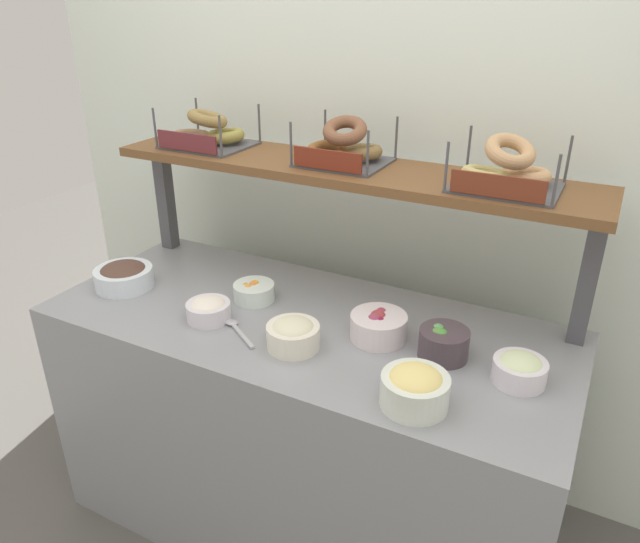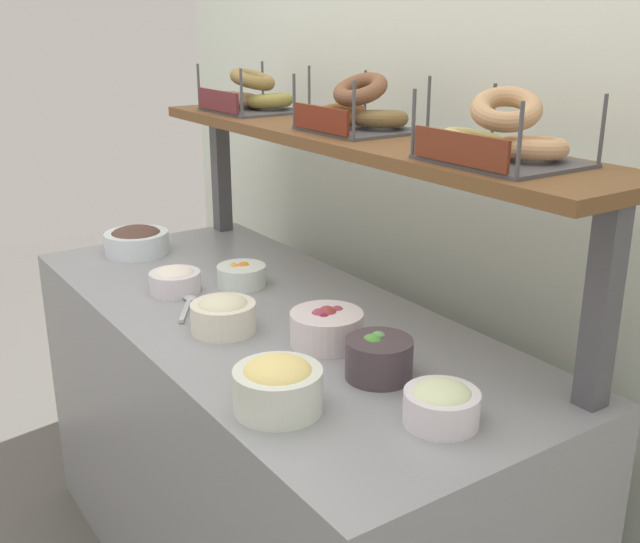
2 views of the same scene
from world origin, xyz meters
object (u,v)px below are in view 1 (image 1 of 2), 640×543
object	(u,v)px
bagel_basket_cinnamon_raisin	(344,148)
bagel_basket_sesame	(506,172)
bowl_chocolate_spread	(124,276)
bowl_veggie_mix	(443,343)
bagel_basket_everything	(208,133)
bowl_scallion_spread	(520,369)
bowl_cream_cheese	(208,309)
bowl_beet_salad	(378,326)
bowl_potato_salad	(293,334)
serving_spoon_near_plate	(236,329)
bowl_egg_salad	(415,388)
bowl_fruit_salad	(254,291)

from	to	relation	value
bagel_basket_cinnamon_raisin	bagel_basket_sesame	world-z (taller)	bagel_basket_sesame
bowl_chocolate_spread	bowl_veggie_mix	distance (m)	1.11
bagel_basket_everything	bagel_basket_sesame	size ratio (longest dim) A/B	0.98
bowl_scallion_spread	bowl_veggie_mix	xyz separation A→B (m)	(-0.21, 0.02, 0.01)
bowl_scallion_spread	bagel_basket_everything	size ratio (longest dim) A/B	0.49
bowl_chocolate_spread	bowl_cream_cheese	world-z (taller)	bowl_chocolate_spread
bowl_chocolate_spread	bowl_beet_salad	bearing A→B (deg)	6.17
bowl_beet_salad	bagel_basket_cinnamon_raisin	size ratio (longest dim) A/B	0.61
bagel_basket_everything	bagel_basket_sesame	xyz separation A→B (m)	(1.04, -0.02, 0.00)
bowl_veggie_mix	bagel_basket_sesame	distance (m)	0.50
bowl_chocolate_spread	bagel_basket_cinnamon_raisin	world-z (taller)	bagel_basket_cinnamon_raisin
bowl_chocolate_spread	bowl_beet_salad	distance (m)	0.91
bowl_potato_salad	bowl_veggie_mix	distance (m)	0.42
bowl_potato_salad	bowl_cream_cheese	distance (m)	0.31
bagel_basket_cinnamon_raisin	serving_spoon_near_plate	bearing A→B (deg)	-108.30
bowl_potato_salad	bagel_basket_everything	world-z (taller)	bagel_basket_everything
bowl_egg_salad	bowl_chocolate_spread	bearing A→B (deg)	172.19
bowl_fruit_salad	bagel_basket_everything	size ratio (longest dim) A/B	0.47
bowl_egg_salad	bagel_basket_everything	bearing A→B (deg)	152.57
bowl_cream_cheese	bowl_beet_salad	xyz separation A→B (m)	(0.51, 0.14, 0.01)
bowl_chocolate_spread	bowl_fruit_salad	world-z (taller)	bowl_chocolate_spread
bowl_egg_salad	bowl_scallion_spread	bearing A→B (deg)	46.46
bowl_chocolate_spread	bagel_basket_everything	world-z (taller)	bagel_basket_everything
bowl_beet_salad	bagel_basket_everything	world-z (taller)	bagel_basket_everything
bagel_basket_everything	bowl_beet_salad	bearing A→B (deg)	-18.31
bowl_chocolate_spread	bagel_basket_cinnamon_raisin	bearing A→B (deg)	29.40
bowl_potato_salad	bagel_basket_sesame	xyz separation A→B (m)	(0.46, 0.40, 0.43)
bowl_chocolate_spread	bowl_cream_cheese	xyz separation A→B (m)	(0.40, -0.05, -0.01)
serving_spoon_near_plate	bowl_beet_salad	bearing A→B (deg)	22.23
bowl_potato_salad	bowl_fruit_salad	world-z (taller)	bowl_potato_salad
bowl_fruit_salad	bowl_cream_cheese	distance (m)	0.18
bowl_chocolate_spread	bagel_basket_sesame	xyz separation A→B (m)	(1.17, 0.34, 0.44)
bowl_scallion_spread	bowl_fruit_salad	world-z (taller)	bowl_scallion_spread
bowl_scallion_spread	bowl_chocolate_spread	bearing A→B (deg)	-177.01
bowl_beet_salad	bagel_basket_sesame	bearing A→B (deg)	42.70
bowl_potato_salad	bagel_basket_everything	xyz separation A→B (m)	(-0.58, 0.42, 0.43)
serving_spoon_near_plate	bagel_basket_cinnamon_raisin	xyz separation A→B (m)	(0.14, 0.43, 0.47)
bowl_egg_salad	bagel_basket_sesame	size ratio (longest dim) A/B	0.58
bowl_potato_salad	bowl_scallion_spread	bearing A→B (deg)	12.11
bowl_veggie_mix	bowl_chocolate_spread	bearing A→B (deg)	-175.29
bowl_cream_cheese	bagel_basket_everything	xyz separation A→B (m)	(-0.26, 0.40, 0.44)
bowl_fruit_salad	bagel_basket_everything	world-z (taller)	bagel_basket_everything
bowl_chocolate_spread	bagel_basket_everything	xyz separation A→B (m)	(0.13, 0.35, 0.43)
serving_spoon_near_plate	bowl_chocolate_spread	bearing A→B (deg)	172.96
bowl_potato_salad	bowl_beet_salad	bearing A→B (deg)	38.97
bagel_basket_everything	bagel_basket_sesame	bearing A→B (deg)	-0.87
bowl_scallion_spread	bowl_cream_cheese	xyz separation A→B (m)	(-0.92, -0.11, -0.00)
bowl_veggie_mix	bagel_basket_sesame	xyz separation A→B (m)	(0.06, 0.25, 0.43)
bowl_chocolate_spread	bowl_beet_salad	world-z (taller)	bowl_beet_salad
bowl_beet_salad	bagel_basket_cinnamon_raisin	xyz separation A→B (m)	(-0.25, 0.27, 0.44)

